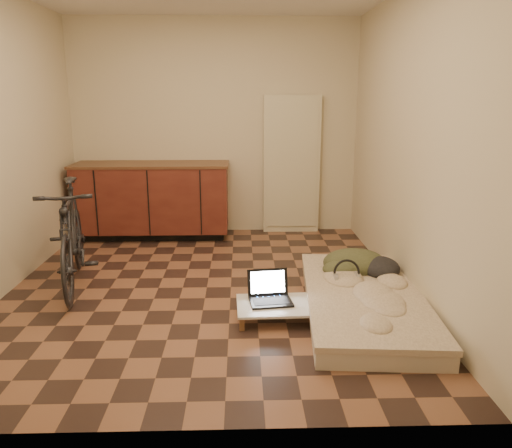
{
  "coord_description": "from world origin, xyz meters",
  "views": [
    {
      "loc": [
        0.32,
        -4.25,
        1.69
      ],
      "look_at": [
        0.45,
        0.16,
        0.55
      ],
      "focal_mm": 35.0,
      "sensor_mm": 36.0,
      "label": 1
    }
  ],
  "objects_px": {
    "bicycle": "(71,230)",
    "futon": "(363,301)",
    "lap_desk": "(282,306)",
    "laptop": "(270,294)"
  },
  "relations": [
    {
      "from": "bicycle",
      "to": "futon",
      "type": "distance_m",
      "value": 2.61
    },
    {
      "from": "bicycle",
      "to": "lap_desk",
      "type": "bearing_deg",
      "value": -34.83
    },
    {
      "from": "bicycle",
      "to": "lap_desk",
      "type": "relative_size",
      "value": 2.3
    },
    {
      "from": "laptop",
      "to": "futon",
      "type": "bearing_deg",
      "value": -3.87
    },
    {
      "from": "futon",
      "to": "bicycle",
      "type": "bearing_deg",
      "value": 170.79
    },
    {
      "from": "futon",
      "to": "laptop",
      "type": "height_order",
      "value": "laptop"
    },
    {
      "from": "bicycle",
      "to": "laptop",
      "type": "xyz_separation_m",
      "value": [
        1.74,
        -0.66,
        -0.37
      ]
    },
    {
      "from": "bicycle",
      "to": "lap_desk",
      "type": "height_order",
      "value": "bicycle"
    },
    {
      "from": "futon",
      "to": "lap_desk",
      "type": "relative_size",
      "value": 2.78
    },
    {
      "from": "lap_desk",
      "to": "bicycle",
      "type": "bearing_deg",
      "value": 156.27
    }
  ]
}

